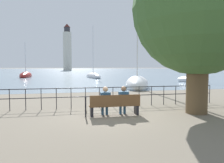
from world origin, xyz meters
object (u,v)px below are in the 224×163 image
shade_tree (199,9)px  harbor_lighthouse (67,49)px  closed_umbrella (86,105)px  sailboat_3 (137,84)px  sailboat_1 (93,76)px  sailboat_2 (26,76)px  seated_person_left (105,99)px  park_bench (115,105)px  sailboat_0 (192,80)px  seated_person_right (123,99)px

shade_tree → harbor_lighthouse: size_ratio=0.26×
closed_umbrella → sailboat_3: bearing=61.9°
closed_umbrella → sailboat_1: size_ratio=0.09×
closed_umbrella → sailboat_1: (4.52, 32.35, -0.18)m
sailboat_2 → seated_person_left: bearing=-76.0°
shade_tree → park_bench: 5.56m
sailboat_2 → harbor_lighthouse: bearing=84.1°
sailboat_0 → sailboat_3: (-10.37, -6.70, 0.12)m
sailboat_1 → harbor_lighthouse: harbor_lighthouse is taller
park_bench → sailboat_0: (15.36, 18.36, -0.18)m
park_bench → sailboat_1: 32.51m
sailboat_0 → sailboat_1: bearing=112.5°
sailboat_1 → sailboat_3: 20.76m
sailboat_2 → harbor_lighthouse: (9.63, 91.11, 12.91)m
sailboat_0 → seated_person_right: bearing=-147.7°
seated_person_left → closed_umbrella: seated_person_left is taller
seated_person_right → closed_umbrella: (-1.65, -0.09, -0.19)m
shade_tree → closed_umbrella: size_ratio=8.39×
sailboat_0 → sailboat_2: 31.76m
shade_tree → sailboat_3: bearing=83.8°
sailboat_2 → sailboat_3: size_ratio=0.63×
shade_tree → seated_person_right: shade_tree is taller
sailboat_1 → sailboat_2: 14.11m
sailboat_1 → sailboat_3: bearing=-92.0°
sailboat_3 → sailboat_2: bearing=138.3°
sailboat_1 → sailboat_2: (-13.00, 5.48, 0.01)m
harbor_lighthouse → closed_umbrella: bearing=-90.5°
seated_person_right → closed_umbrella: bearing=-176.9°
sailboat_1 → sailboat_3: sailboat_3 is taller
shade_tree → closed_umbrella: shade_tree is taller
closed_umbrella → sailboat_0: 24.76m
seated_person_left → harbor_lighthouse: harbor_lighthouse is taller
harbor_lighthouse → sailboat_1: bearing=-88.0°
seated_person_left → seated_person_right: bearing=-0.0°
seated_person_left → sailboat_1: size_ratio=0.12×
seated_person_right → sailboat_1: size_ratio=0.12×
seated_person_left → seated_person_right: size_ratio=1.00×
seated_person_left → sailboat_0: bearing=49.2°
shade_tree → sailboat_1: (-0.42, 32.67, -4.26)m
sailboat_3 → harbor_lighthouse: harbor_lighthouse is taller
seated_person_left → sailboat_3: sailboat_3 is taller
sailboat_1 → sailboat_0: bearing=-55.9°
closed_umbrella → sailboat_2: size_ratio=0.12×
harbor_lighthouse → shade_tree: bearing=-88.3°
shade_tree → sailboat_2: size_ratio=0.99×
seated_person_left → harbor_lighthouse: 129.47m
sailboat_0 → sailboat_2: size_ratio=0.95×
seated_person_left → seated_person_right: (0.80, -0.00, 0.00)m
seated_person_left → sailboat_1: 32.47m
shade_tree → sailboat_2: (-13.42, 38.15, -4.25)m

